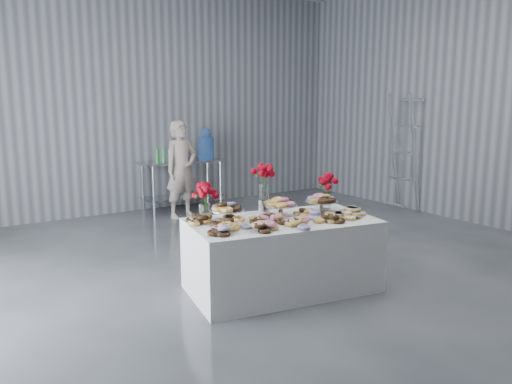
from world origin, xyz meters
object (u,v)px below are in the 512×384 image
stepladder (403,153)px  water_jug (206,145)px  prep_table (182,176)px  display_table (282,255)px  person (181,169)px

stepladder → water_jug: bearing=140.7°
prep_table → display_table: bearing=-101.1°
water_jug → stepladder: (2.74, -2.24, -0.10)m
stepladder → person: bearing=154.2°
prep_table → person: size_ratio=0.92×
display_table → water_jug: 4.39m
prep_table → person: 0.64m
prep_table → person: (-0.26, -0.54, 0.20)m
water_jug → display_table: bearing=-107.6°
prep_table → water_jug: (0.50, -0.00, 0.53)m
prep_table → stepladder: size_ratio=0.72×
prep_table → water_jug: size_ratio=2.71×
water_jug → person: bearing=-144.4°
display_table → person: 3.64m
display_table → stepladder: 4.51m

